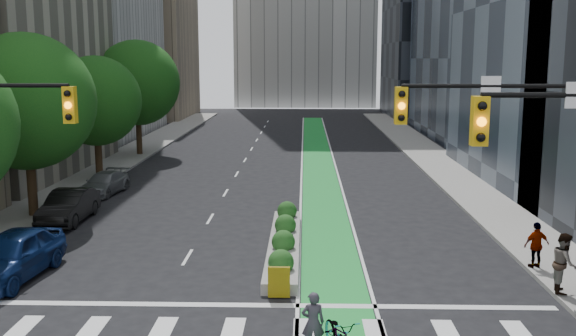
# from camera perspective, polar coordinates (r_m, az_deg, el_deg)

# --- Properties ---
(ground) EXTENTS (160.00, 160.00, 0.00)m
(ground) POSITION_cam_1_polar(r_m,az_deg,el_deg) (19.29, -4.69, -13.39)
(ground) COLOR black
(ground) RESTS_ON ground
(sidewalk_left) EXTENTS (3.60, 90.00, 0.15)m
(sidewalk_left) POSITION_cam_1_polar(r_m,az_deg,el_deg) (45.43, -16.20, -0.16)
(sidewalk_left) COLOR gray
(sidewalk_left) RESTS_ON ground
(sidewalk_right) EXTENTS (3.60, 90.00, 0.15)m
(sidewalk_right) POSITION_cam_1_polar(r_m,az_deg,el_deg) (44.38, 14.24, -0.30)
(sidewalk_right) COLOR gray
(sidewalk_right) RESTS_ON ground
(bike_lane_paint) EXTENTS (2.20, 70.00, 0.01)m
(bike_lane_paint) POSITION_cam_1_polar(r_m,az_deg,el_deg) (48.24, 2.68, 0.69)
(bike_lane_paint) COLOR green
(bike_lane_paint) RESTS_ON ground
(building_tan_far) EXTENTS (14.00, 16.00, 26.00)m
(building_tan_far) POSITION_cam_1_polar(r_m,az_deg,el_deg) (86.65, -13.56, 13.05)
(building_tan_far) COLOR tan
(building_tan_far) RESTS_ON ground
(building_dark_end) EXTENTS (14.00, 18.00, 28.00)m
(building_dark_end) POSITION_cam_1_polar(r_m,az_deg,el_deg) (87.74, 13.73, 13.65)
(building_dark_end) COLOR black
(building_dark_end) RESTS_ON ground
(tree_mid) EXTENTS (6.40, 6.40, 8.78)m
(tree_mid) POSITION_cam_1_polar(r_m,az_deg,el_deg) (32.42, -22.25, 5.48)
(tree_mid) COLOR black
(tree_mid) RESTS_ON ground
(tree_midfar) EXTENTS (5.60, 5.60, 7.76)m
(tree_midfar) POSITION_cam_1_polar(r_m,az_deg,el_deg) (41.79, -16.71, 5.72)
(tree_midfar) COLOR black
(tree_midfar) RESTS_ON ground
(tree_far) EXTENTS (6.60, 6.60, 9.00)m
(tree_far) POSITION_cam_1_polar(r_m,az_deg,el_deg) (51.34, -13.28, 7.37)
(tree_far) COLOR black
(tree_far) RESTS_ON ground
(signal_right) EXTENTS (5.82, 0.51, 7.20)m
(signal_right) POSITION_cam_1_polar(r_m,az_deg,el_deg) (19.48, 21.53, 0.91)
(signal_right) COLOR black
(signal_right) RESTS_ON ground
(median_planter) EXTENTS (1.20, 10.26, 1.10)m
(median_planter) POSITION_cam_1_polar(r_m,az_deg,el_deg) (25.71, -0.34, -6.52)
(median_planter) COLOR gray
(median_planter) RESTS_ON ground
(bicycle) EXTENTS (1.25, 2.04, 1.01)m
(bicycle) POSITION_cam_1_polar(r_m,az_deg,el_deg) (17.17, 4.61, -14.57)
(bicycle) COLOR gray
(bicycle) RESTS_ON ground
(cyclist) EXTENTS (0.64, 0.45, 1.66)m
(cyclist) POSITION_cam_1_polar(r_m,az_deg,el_deg) (17.02, 2.24, -13.57)
(cyclist) COLOR #38343E
(cyclist) RESTS_ON ground
(parked_car_left_near) EXTENTS (2.46, 5.15, 1.70)m
(parked_car_left_near) POSITION_cam_1_polar(r_m,az_deg,el_deg) (24.29, -23.35, -7.14)
(parked_car_left_near) COLOR navy
(parked_car_left_near) RESTS_ON ground
(parked_car_left_mid) EXTENTS (1.59, 4.55, 1.50)m
(parked_car_left_mid) POSITION_cam_1_polar(r_m,az_deg,el_deg) (31.65, -18.92, -3.25)
(parked_car_left_mid) COLOR black
(parked_car_left_mid) RESTS_ON ground
(parked_car_left_far) EXTENTS (2.24, 4.39, 1.22)m
(parked_car_left_far) POSITION_cam_1_polar(r_m,az_deg,el_deg) (37.56, -16.02, -1.33)
(parked_car_left_far) COLOR slate
(parked_car_left_far) RESTS_ON ground
(pedestrian_near) EXTENTS (0.95, 1.10, 1.94)m
(pedestrian_near) POSITION_cam_1_polar(r_m,az_deg,el_deg) (22.47, 23.33, -7.75)
(pedestrian_near) COLOR gray
(pedestrian_near) RESTS_ON sidewalk_right
(pedestrian_far) EXTENTS (1.05, 0.64, 1.67)m
(pedestrian_far) POSITION_cam_1_polar(r_m,az_deg,el_deg) (24.69, 21.22, -6.40)
(pedestrian_far) COLOR gray
(pedestrian_far) RESTS_ON sidewalk_right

